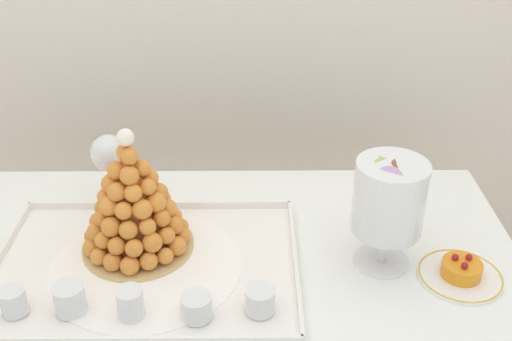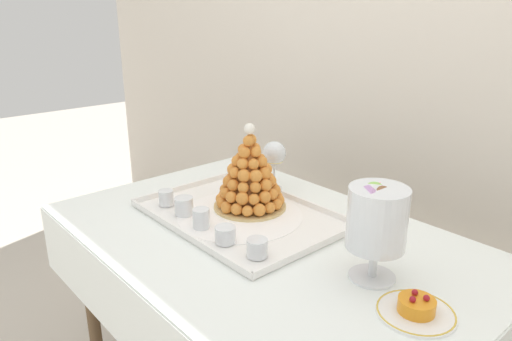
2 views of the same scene
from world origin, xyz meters
TOP-DOWN VIEW (x-y plane):
  - backdrop_wall at (0.00, 0.81)m, footprint 4.80×0.10m
  - buffet_table at (0.00, 0.00)m, footprint 1.30×0.85m
  - serving_tray at (-0.14, 0.02)m, footprint 0.62×0.43m
  - croquembouche at (-0.17, 0.08)m, footprint 0.23×0.23m
  - dessert_cup_left at (-0.36, -0.11)m, footprint 0.05×0.05m
  - dessert_cup_mid_left at (-0.26, -0.11)m, footprint 0.06×0.06m
  - dessert_cup_centre at (-0.14, -0.12)m, footprint 0.05×0.05m
  - dessert_cup_mid_right at (-0.02, -0.12)m, footprint 0.06×0.06m
  - dessert_cup_right at (0.09, -0.11)m, footprint 0.06×0.06m
  - macaron_goblet at (0.34, 0.04)m, footprint 0.14×0.14m
  - fruit_tart_plate at (0.49, -0.01)m, footprint 0.17×0.17m
  - wine_glass at (-0.25, 0.27)m, footprint 0.08×0.08m

SIDE VIEW (x-z plane):
  - buffet_table at x=0.00m, z-range 0.30..1.09m
  - serving_tray at x=-0.14m, z-range 0.78..0.81m
  - fruit_tart_plate at x=0.49m, z-range 0.78..0.83m
  - dessert_cup_mid_right at x=-0.02m, z-range 0.80..0.84m
  - dessert_cup_right at x=0.09m, z-range 0.80..0.84m
  - dessert_cup_left at x=-0.36m, z-range 0.79..0.85m
  - dessert_cup_mid_left at x=-0.26m, z-range 0.79..0.85m
  - dessert_cup_centre at x=-0.14m, z-range 0.79..0.85m
  - croquembouche at x=-0.17m, z-range 0.76..1.04m
  - wine_glass at x=-0.25m, z-range 0.83..1.01m
  - macaron_goblet at x=0.34m, z-range 0.82..1.07m
  - backdrop_wall at x=0.00m, z-range 0.00..2.50m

